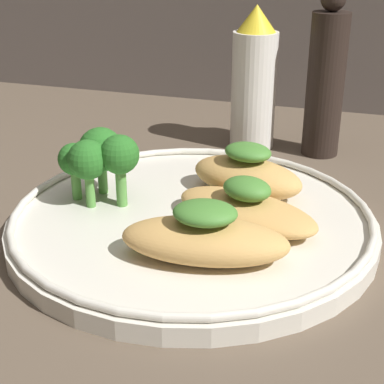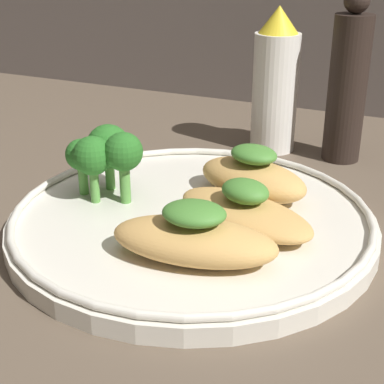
{
  "view_description": "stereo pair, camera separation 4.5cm",
  "coord_description": "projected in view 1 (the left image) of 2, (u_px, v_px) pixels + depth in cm",
  "views": [
    {
      "loc": [
        12.82,
        -39.21,
        21.98
      ],
      "look_at": [
        0.0,
        0.0,
        3.4
      ],
      "focal_mm": 55.0,
      "sensor_mm": 36.0,
      "label": 1
    },
    {
      "loc": [
        17.04,
        -37.57,
        21.98
      ],
      "look_at": [
        0.0,
        0.0,
        3.4
      ],
      "focal_mm": 55.0,
      "sensor_mm": 36.0,
      "label": 2
    }
  ],
  "objects": [
    {
      "name": "ground_plane",
      "position": [
        192.0,
        237.0,
        0.47
      ],
      "size": [
        180.0,
        180.0,
        1.0
      ],
      "primitive_type": "cube",
      "color": "brown"
    },
    {
      "name": "sauce_bottle",
      "position": [
        251.0,
        81.0,
        0.62
      ],
      "size": [
        4.74,
        4.74,
        15.02
      ],
      "color": "white",
      "rests_on": "ground_plane"
    },
    {
      "name": "grilled_meat_middle",
      "position": [
        246.0,
        208.0,
        0.44
      ],
      "size": [
        12.81,
        8.91,
        3.7
      ],
      "color": "tan",
      "rests_on": "plate"
    },
    {
      "name": "grilled_meat_front",
      "position": [
        205.0,
        237.0,
        0.39
      ],
      "size": [
        12.1,
        6.85,
        4.15
      ],
      "color": "tan",
      "rests_on": "plate"
    },
    {
      "name": "plate",
      "position": [
        192.0,
        220.0,
        0.46
      ],
      "size": [
        28.66,
        28.66,
        2.0
      ],
      "color": "silver",
      "rests_on": "ground_plane"
    },
    {
      "name": "broccoli_bunch",
      "position": [
        99.0,
        156.0,
        0.47
      ],
      "size": [
        6.95,
        6.24,
        5.97
      ],
      "color": "#569942",
      "rests_on": "plate"
    },
    {
      "name": "grilled_meat_back",
      "position": [
        247.0,
        174.0,
        0.49
      ],
      "size": [
        10.74,
        7.44,
        4.42
      ],
      "color": "tan",
      "rests_on": "plate"
    },
    {
      "name": "pepper_grinder",
      "position": [
        326.0,
        80.0,
        0.6
      ],
      "size": [
        3.81,
        3.81,
        17.05
      ],
      "color": "black",
      "rests_on": "ground_plane"
    }
  ]
}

